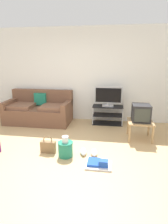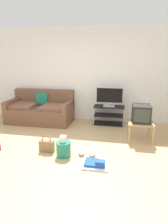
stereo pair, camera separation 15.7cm
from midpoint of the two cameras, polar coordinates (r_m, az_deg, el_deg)
ground_plane at (r=3.79m, az=-8.60°, el=-13.16°), size 9.00×9.80×0.02m
wall_back at (r=5.70m, az=-0.87°, el=11.14°), size 9.00×0.10×2.70m
couch at (r=5.72m, az=-12.23°, el=0.51°), size 1.87×0.94×0.92m
tv_stand at (r=5.44m, az=8.34°, el=-0.94°), size 0.86×0.43×0.53m
flat_tv at (r=5.29m, az=8.56°, el=4.52°), size 0.77×0.22×0.55m
side_table at (r=4.52m, az=17.68°, el=-3.58°), size 0.56×0.56×0.43m
crt_tv at (r=4.46m, az=17.93°, el=-0.42°), size 0.40×0.43×0.39m
handbag at (r=3.90m, az=-10.11°, el=-10.07°), size 0.30×0.11×0.36m
cleaning_bucket at (r=3.68m, az=-5.01°, el=-10.76°), size 0.29×0.29×0.41m
sneakers_pair at (r=3.78m, az=2.09°, el=-12.09°), size 0.38×0.30×0.09m
floor_tray at (r=3.42m, az=4.87°, el=-15.52°), size 0.45×0.34×0.14m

